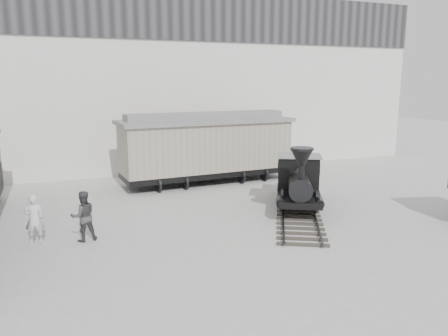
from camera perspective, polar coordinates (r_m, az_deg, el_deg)
name	(u,v)px	position (r m, az deg, el deg)	size (l,w,h in m)	color
ground	(296,246)	(15.47, 9.34, -10.04)	(90.00, 90.00, 0.00)	#9E9E9B
north_wall	(177,82)	(28.33, -6.20, 11.11)	(34.00, 2.51, 11.00)	silver
locomotive	(298,184)	(19.63, 9.66, -2.13)	(5.59, 8.24, 2.96)	#312C28
boxcar	(207,146)	(24.18, -2.29, 2.86)	(9.78, 3.57, 3.94)	black
visitor_a	(34,219)	(16.61, -23.53, -6.13)	(0.64, 0.42, 1.77)	silver
visitor_b	(83,216)	(16.27, -17.90, -6.00)	(0.88, 0.69, 1.82)	#3C3C3E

